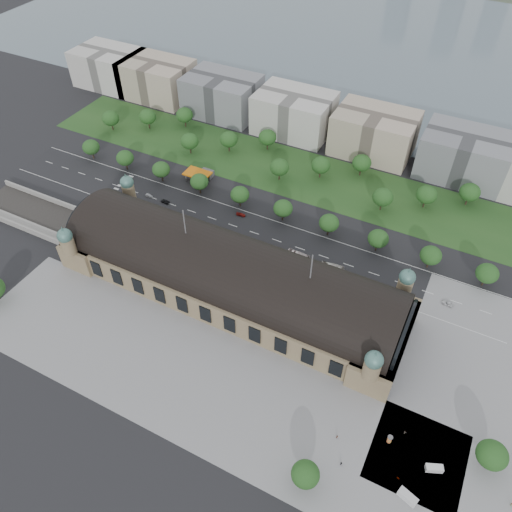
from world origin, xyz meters
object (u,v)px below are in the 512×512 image
at_px(pedestrian_4, 341,464).
at_px(parked_car_3, 138,217).
at_px(parked_car_0, 119,204).
at_px(bus_east, 332,267).
at_px(parked_car_2, 181,233).
at_px(parked_car_5, 195,233).
at_px(parked_car_1, 167,222).
at_px(traffic_car_4, 249,243).
at_px(pedestrian_2, 405,432).
at_px(traffic_car_1, 149,196).
at_px(bus_mid, 298,255).
at_px(traffic_car_6, 447,303).
at_px(advertising_column, 390,439).
at_px(parked_car_4, 180,233).
at_px(van_south, 407,496).
at_px(bus_west, 258,247).
at_px(pedestrian_3, 398,478).
at_px(van_east, 433,468).
at_px(pedestrian_5, 512,504).
at_px(parked_car_6, 206,242).
at_px(pedestrian_1, 337,437).
at_px(traffic_car_3, 241,215).

bearing_deg(pedestrian_4, parked_car_3, -76.58).
height_order(parked_car_0, bus_east, bus_east).
xyz_separation_m(parked_car_2, parked_car_5, (6.23, 2.85, 0.06)).
xyz_separation_m(parked_car_1, pedestrian_4, (118.55, -74.25, 0.04)).
xyz_separation_m(traffic_car_4, pedestrian_4, (75.00, -79.24, 0.08)).
distance_m(pedestrian_2, pedestrian_4, 25.28).
xyz_separation_m(traffic_car_1, bus_mid, (88.14, -6.11, 0.83)).
relative_size(traffic_car_6, parked_car_2, 0.95).
relative_size(advertising_column, pedestrian_4, 2.21).
height_order(parked_car_4, van_south, van_south).
bearing_deg(pedestrian_2, bus_west, 23.10).
distance_m(pedestrian_3, pedestrian_4, 18.12).
bearing_deg(parked_car_3, parked_car_5, 59.17).
distance_m(parked_car_1, van_south, 158.77).
relative_size(traffic_car_4, bus_east, 0.38).
bearing_deg(van_east, pedestrian_3, -161.17).
xyz_separation_m(traffic_car_4, pedestrian_2, (90.57, -59.32, 0.23)).
height_order(bus_west, advertising_column, bus_west).
relative_size(bus_mid, pedestrian_2, 5.86).
distance_m(parked_car_1, pedestrian_2, 144.70).
xyz_separation_m(advertising_column, pedestrian_5, (39.20, -2.70, -0.94)).
height_order(traffic_car_1, parked_car_2, parked_car_2).
distance_m(pedestrian_4, pedestrian_5, 52.19).
bearing_deg(parked_car_4, pedestrian_4, 22.82).
relative_size(parked_car_0, bus_mid, 0.38).
bearing_deg(traffic_car_6, bus_west, -78.77).
xyz_separation_m(parked_car_3, parked_car_6, (39.92, 0.00, -0.02)).
xyz_separation_m(van_east, pedestrian_5, (23.95, 0.06, -0.31)).
bearing_deg(traffic_car_1, parked_car_3, -158.21).
bearing_deg(traffic_car_4, parked_car_6, -63.80).
bearing_deg(van_east, parked_car_0, 137.82).
bearing_deg(parked_car_6, parked_car_5, -138.99).
distance_m(parked_car_0, parked_car_6, 55.28).
bearing_deg(pedestrian_1, parked_car_1, 79.43).
bearing_deg(parked_car_5, pedestrian_1, 22.04).
relative_size(parked_car_2, pedestrian_4, 3.39).
bearing_deg(parked_car_0, van_south, 43.22).
height_order(van_south, pedestrian_4, van_south).
bearing_deg(parked_car_0, pedestrian_2, 48.63).
xyz_separation_m(parked_car_1, pedestrian_2, (134.12, -54.33, 0.20)).
height_order(traffic_car_3, pedestrian_1, pedestrian_1).
bearing_deg(parked_car_2, pedestrian_1, 27.40).
xyz_separation_m(parked_car_5, pedestrian_3, (119.05, -69.28, 0.08)).
height_order(advertising_column, pedestrian_4, advertising_column).
relative_size(traffic_car_3, parked_car_1, 0.90).
height_order(parked_car_6, van_south, van_south).
distance_m(parked_car_0, van_south, 185.64).
bearing_deg(parked_car_6, traffic_car_3, 139.77).
bearing_deg(pedestrian_2, pedestrian_5, -135.47).
relative_size(parked_car_6, pedestrian_1, 3.02).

